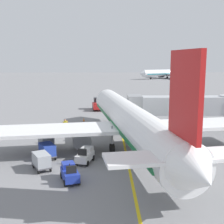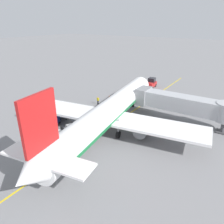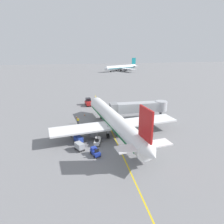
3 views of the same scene
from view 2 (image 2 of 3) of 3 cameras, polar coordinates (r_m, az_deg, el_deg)
ground_plane at (r=35.66m, az=-0.85°, el=-4.21°), size 400.00×400.00×0.00m
gate_lead_in_line at (r=35.65m, az=-0.85°, el=-4.21°), size 0.24×80.00×0.01m
parked_airliner at (r=33.57m, az=-0.77°, el=-0.01°), size 30.44×37.28×10.63m
jet_bridge at (r=38.13m, az=18.28°, el=2.12°), size 16.72×3.50×4.98m
pushback_tractor at (r=57.99m, az=10.27°, el=7.52°), size 2.64×4.60×2.40m
baggage_tug_lead at (r=32.25m, az=-18.77°, el=-7.31°), size 1.93×2.75×1.62m
baggage_tug_trailing at (r=34.12m, az=-11.90°, el=-4.75°), size 1.86×2.73×1.62m
baggage_cart_front at (r=39.71m, az=-12.56°, el=-0.31°), size 2.19×2.88×1.58m
baggage_cart_second_in_train at (r=37.38m, az=-14.99°, el=-2.09°), size 2.19×2.88×1.58m
baggage_cart_third_in_train at (r=35.57m, az=-18.56°, el=-3.88°), size 2.19×2.88×1.58m
ground_crew_wing_walker at (r=41.14m, az=-9.74°, el=0.77°), size 0.62×0.52×1.69m
ground_crew_loader at (r=45.30m, az=-3.77°, el=3.19°), size 0.73×0.26×1.69m
ground_crew_marshaller at (r=39.80m, az=-5.39°, el=0.23°), size 0.37×0.70×1.69m
safety_cone_nose_left at (r=49.57m, az=2.81°, el=4.19°), size 0.36×0.36×0.59m
safety_cone_nose_right at (r=49.33m, az=-0.76°, el=4.12°), size 0.36×0.36×0.59m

